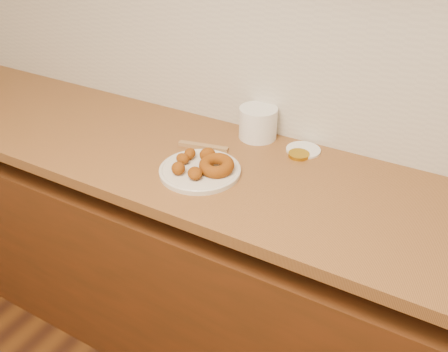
{
  "coord_description": "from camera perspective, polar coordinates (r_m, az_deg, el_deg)",
  "views": [
    {
      "loc": [
        0.33,
        0.53,
        1.71
      ],
      "look_at": [
        -0.27,
        1.59,
        0.93
      ],
      "focal_mm": 38.0,
      "sensor_mm": 36.0,
      "label": 1
    }
  ],
  "objects": [
    {
      "name": "tub_lid",
      "position": [
        1.66,
        9.52,
        3.11
      ],
      "size": [
        0.16,
        0.16,
        0.01
      ],
      "primitive_type": "cylinder",
      "rotation": [
        0.0,
        0.0,
        -0.41
      ],
      "color": "white",
      "rests_on": "butcher_block"
    },
    {
      "name": "brass_jar_lid",
      "position": [
        1.63,
        8.99,
        2.54
      ],
      "size": [
        0.08,
        0.08,
        0.01
      ],
      "primitive_type": "cylinder",
      "rotation": [
        0.0,
        0.0,
        -0.08
      ],
      "color": "#B58C19",
      "rests_on": "butcher_block"
    },
    {
      "name": "ring_donut",
      "position": [
        1.49,
        -0.93,
        1.3
      ],
      "size": [
        0.15,
        0.15,
        0.05
      ],
      "primitive_type": "torus",
      "rotation": [
        0.1,
        0.0,
        0.37
      ],
      "color": "#83470C",
      "rests_on": "donut_plate"
    },
    {
      "name": "fried_dough_chunks",
      "position": [
        1.51,
        -3.84,
        1.71
      ],
      "size": [
        0.14,
        0.18,
        0.05
      ],
      "color": "#83470C",
      "rests_on": "donut_plate"
    },
    {
      "name": "butcher_block",
      "position": [
        1.73,
        -9.35,
        3.48
      ],
      "size": [
        2.3,
        0.62,
        0.04
      ],
      "primitive_type": "cube",
      "color": "brown",
      "rests_on": "base_cabinet"
    },
    {
      "name": "donut_plate",
      "position": [
        1.52,
        -2.91,
        0.63
      ],
      "size": [
        0.26,
        0.26,
        0.01
      ],
      "primitive_type": "cylinder",
      "color": "beige",
      "rests_on": "butcher_block"
    },
    {
      "name": "backsplash",
      "position": [
        1.58,
        16.22,
        12.48
      ],
      "size": [
        3.6,
        0.02,
        0.6
      ],
      "primitive_type": "cube",
      "color": "#B9B4A6",
      "rests_on": "wall_back"
    },
    {
      "name": "wall_back",
      "position": [
        1.55,
        17.21,
        17.79
      ],
      "size": [
        4.0,
        0.02,
        2.7
      ],
      "primitive_type": "cube",
      "color": "tan",
      "rests_on": "ground"
    },
    {
      "name": "plastic_tub",
      "position": [
        1.71,
        4.12,
        6.39
      ],
      "size": [
        0.17,
        0.17,
        0.11
      ],
      "primitive_type": "cylinder",
      "rotation": [
        0.0,
        0.0,
        0.28
      ],
      "color": "white",
      "rests_on": "butcher_block"
    },
    {
      "name": "wooden_utensil",
      "position": [
        1.66,
        -2.51,
        3.57
      ],
      "size": [
        0.18,
        0.06,
        0.01
      ],
      "primitive_type": "cube",
      "rotation": [
        0.0,
        0.0,
        0.22
      ],
      "color": "olive",
      "rests_on": "butcher_block"
    },
    {
      "name": "base_cabinet",
      "position": [
        1.79,
        9.48,
        -15.66
      ],
      "size": [
        3.6,
        0.6,
        0.77
      ],
      "primitive_type": "cube",
      "color": "#58280F",
      "rests_on": "floor"
    }
  ]
}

